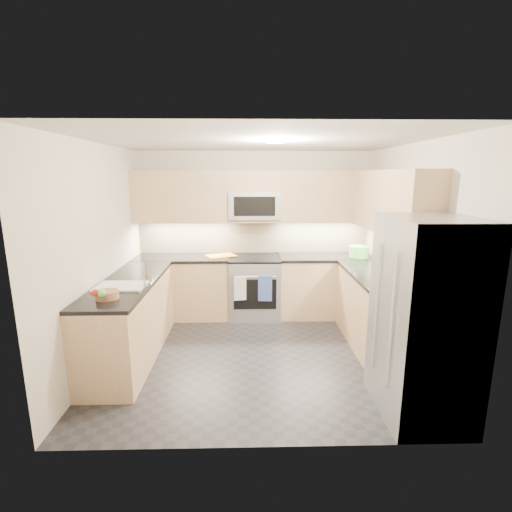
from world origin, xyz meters
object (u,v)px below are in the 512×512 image
object	(u,v)px
refrigerator	(425,319)
fruit_basket	(107,295)
gas_range	(255,287)
microwave	(254,205)
utensil_bowl	(359,252)
cutting_board	(221,256)

from	to	relation	value
refrigerator	fruit_basket	distance (m)	3.00
gas_range	microwave	xyz separation A→B (m)	(0.00, 0.12, 1.24)
utensil_bowl	cutting_board	xyz separation A→B (m)	(-2.07, 0.12, -0.08)
refrigerator	cutting_board	size ratio (longest dim) A/B	4.28
microwave	cutting_board	world-z (taller)	microwave
microwave	refrigerator	world-z (taller)	microwave
utensil_bowl	fruit_basket	size ratio (longest dim) A/B	1.29
refrigerator	utensil_bowl	xyz separation A→B (m)	(0.11, 2.36, 0.12)
microwave	fruit_basket	world-z (taller)	microwave
utensil_bowl	cutting_board	world-z (taller)	utensil_bowl
gas_range	refrigerator	bearing A→B (deg)	-59.12
cutting_board	fruit_basket	world-z (taller)	fruit_basket
gas_range	cutting_board	distance (m)	0.71
refrigerator	fruit_basket	xyz separation A→B (m)	(-2.95, 0.51, 0.08)
gas_range	cutting_board	xyz separation A→B (m)	(-0.51, 0.05, 0.49)
microwave	refrigerator	size ratio (longest dim) A/B	0.42
gas_range	cutting_board	bearing A→B (deg)	173.85
gas_range	fruit_basket	distance (m)	2.49
refrigerator	cutting_board	bearing A→B (deg)	128.27
utensil_bowl	microwave	bearing A→B (deg)	173.06
refrigerator	fruit_basket	bearing A→B (deg)	170.22
microwave	fruit_basket	bearing A→B (deg)	-126.32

